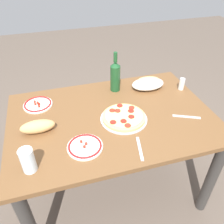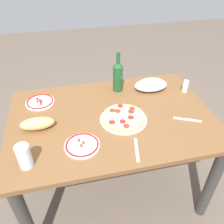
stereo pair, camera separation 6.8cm
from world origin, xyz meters
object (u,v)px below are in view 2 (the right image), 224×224
Objects in this scene: water_glass at (24,156)px; side_plate_far at (82,145)px; baked_pasta_dish at (151,84)px; side_plate_near at (40,102)px; dining_table at (112,130)px; wine_bottle at (118,76)px; spice_shaker at (185,86)px; pepperoni_pizza at (123,118)px; bread_loaf at (37,124)px.

water_glass reaches higher than side_plate_far.
baked_pasta_dish is 1.27× the size of side_plate_near.
wine_bottle is at bearing -110.59° from dining_table.
side_plate_near is at bearing -0.06° from baked_pasta_dish.
dining_table is 5.27× the size of baked_pasta_dish.
dining_table is 14.54× the size of spice_shaker.
side_plate_near is 0.99× the size of side_plate_far.
pepperoni_pizza is at bearing 81.83° from wine_bottle.
bread_loaf is at bearing 10.19° from spice_shaker.
pepperoni_pizza is 0.36m from wine_bottle.
side_plate_far is at bearing 57.68° from wine_bottle.
wine_bottle reaches higher than water_glass.
wine_bottle is at bearing -122.32° from side_plate_far.
spice_shaker is (-1.02, -0.18, 0.01)m from bread_loaf.
baked_pasta_dish is (-0.34, -0.24, 0.16)m from dining_table.
wine_bottle is 0.84m from water_glass.
baked_pasta_dish is at bearing -147.56° from water_glass.
bread_loaf is (0.50, -0.03, 0.02)m from pepperoni_pizza.
pepperoni_pizza is at bearing 22.62° from spice_shaker.
side_plate_far is at bearing 31.70° from pepperoni_pizza.
dining_table is 4.40× the size of pepperoni_pizza.
pepperoni_pizza is at bearing -148.30° from side_plate_far.
water_glass is 0.54m from side_plate_near.
wine_bottle is at bearing -98.17° from pepperoni_pizza.
bread_loaf is at bearing -100.24° from water_glass.
water_glass is 1.16m from spice_shaker.
pepperoni_pizza is 0.56m from spice_shaker.
dining_table is 6.71× the size of side_plate_near.
pepperoni_pizza is 2.23× the size of water_glass.
side_plate_far is 0.31m from bread_loaf.
wine_bottle reaches higher than side_plate_far.
pepperoni_pizza is 1.52× the size of side_plate_near.
side_plate_near is 1.02m from spice_shaker.
baked_pasta_dish is 1.86× the size of water_glass.
water_glass is (0.60, 0.58, -0.05)m from wine_bottle.
water_glass is at bearing 22.93° from spice_shaker.
spice_shaker is (-1.01, 0.08, 0.03)m from side_plate_near.
bread_loaf is at bearing 18.53° from baked_pasta_dish.
bread_loaf is (0.79, 0.26, -0.00)m from baked_pasta_dish.
pepperoni_pizza is 0.41m from baked_pasta_dish.
side_plate_near is 0.52m from side_plate_far.
spice_shaker is at bearing -169.81° from bread_loaf.
baked_pasta_dish reaches higher than side_plate_far.
pepperoni_pizza is at bearing -156.79° from water_glass.
baked_pasta_dish is at bearing -140.26° from side_plate_far.
wine_bottle is 0.61m from side_plate_far.
spice_shaker is (-0.79, -0.38, 0.03)m from side_plate_far.
bread_loaf is (0.01, 0.27, 0.03)m from side_plate_near.
baked_pasta_dish reaches higher than side_plate_near.
water_glass is at bearing 79.76° from bread_loaf.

